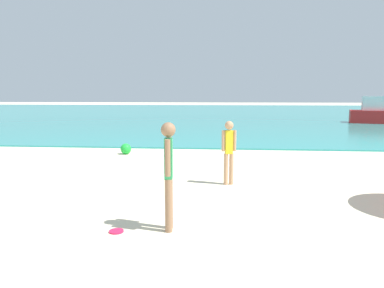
# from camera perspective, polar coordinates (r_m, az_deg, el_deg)

# --- Properties ---
(water) EXTENTS (160.00, 60.00, 0.06)m
(water) POSITION_cam_1_polar(r_m,az_deg,el_deg) (44.03, 4.35, 5.11)
(water) COLOR teal
(water) RESTS_ON ground
(person_standing) EXTENTS (0.23, 0.40, 1.74)m
(person_standing) POSITION_cam_1_polar(r_m,az_deg,el_deg) (5.62, -3.77, -4.16)
(person_standing) COLOR #936B4C
(person_standing) RESTS_ON ground
(frisbee) EXTENTS (0.23, 0.23, 0.03)m
(frisbee) POSITION_cam_1_polar(r_m,az_deg,el_deg) (5.92, -12.04, -13.53)
(frisbee) COLOR #E51E4C
(frisbee) RESTS_ON ground
(person_distant) EXTENTS (0.35, 0.20, 1.54)m
(person_distant) POSITION_cam_1_polar(r_m,az_deg,el_deg) (8.56, 5.93, -0.76)
(person_distant) COLOR tan
(person_distant) RESTS_ON ground
(beach_ball) EXTENTS (0.39, 0.39, 0.39)m
(beach_ball) POSITION_cam_1_polar(r_m,az_deg,el_deg) (13.24, -10.56, -0.77)
(beach_ball) COLOR green
(beach_ball) RESTS_ON ground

